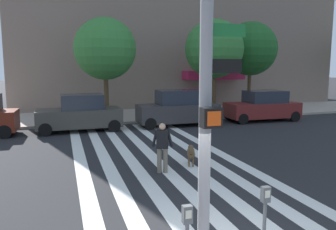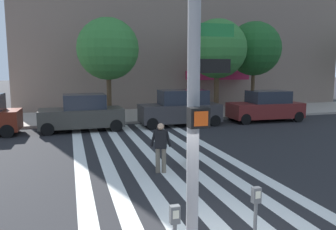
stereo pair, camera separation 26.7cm
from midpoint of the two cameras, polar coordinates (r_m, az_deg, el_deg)
The scene contains 13 objects.
ground_plane at distance 13.13m, azimuth -4.59°, elevation -7.01°, with size 160.00×160.00×0.00m, color #232326.
sidewalk_far at distance 23.22m, azimuth -9.91°, elevation -0.24°, with size 80.00×6.00×0.15m, color #A6998D.
crosswalk_stripes at distance 13.25m, azimuth -2.28°, elevation -6.83°, with size 5.85×14.24×0.01m.
traffic_light_pole at distance 4.71m, azimuth 6.36°, elevation 9.13°, with size 0.74×0.46×5.80m.
parking_meter_second_along at distance 5.94m, azimuth 15.93°, elevation -16.09°, with size 0.14×0.11×1.36m.
parked_car_behind_first at distance 18.66m, azimuth -13.95°, elevation 0.24°, with size 4.44×2.03×1.97m.
parked_car_third_in_line at distance 19.70m, azimuth 2.56°, elevation 1.11°, with size 4.71×1.88×2.09m.
parked_car_fourth_in_line at distance 22.22m, azimuth 16.61°, elevation 1.36°, with size 4.66×2.09×1.93m.
street_tree_nearest at distance 21.63m, azimuth -9.80°, elevation 10.97°, with size 3.86×3.86×6.32m.
street_tree_middle at distance 23.17m, azimuth 8.69°, elevation 11.01°, with size 3.95×3.95×6.45m.
street_tree_further at distance 25.63m, azimuth 14.70°, elevation 10.82°, with size 3.90×3.90×6.53m.
pedestrian_dog_walker at distance 10.92m, azimuth -0.53°, elevation -5.11°, with size 0.69×0.36×1.64m.
dog_on_leash at distance 11.91m, azimuth 4.40°, elevation -6.39°, with size 0.47×0.94×0.65m.
Camera 2 is at (-2.45, -5.02, 3.44)m, focal length 35.90 mm.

